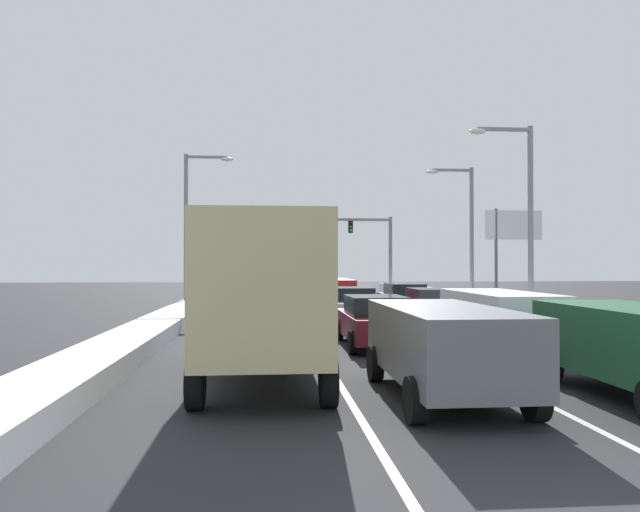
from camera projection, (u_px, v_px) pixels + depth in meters
The scene contains 21 objects.
ground_plane at pixel (356, 333), 21.39m from camera, with size 120.00×120.00×0.00m, color #28282B.
lane_stripe_between_right_lane_and_center_lane at pixel (381, 321), 25.80m from camera, with size 0.14×47.00×0.01m, color silver.
lane_stripe_between_center_lane_and_left_lane at pixel (302, 321), 25.50m from camera, with size 0.14×47.00×0.01m, color silver.
snow_bank_right_shoulder at pixel (500, 310), 26.27m from camera, with size 1.91×47.00×0.88m, color white.
snow_bank_left_shoulder at pixel (175, 317), 25.03m from camera, with size 1.60×47.00×0.51m, color white.
suv_white_right_lane_second at pixel (499, 315), 16.82m from camera, with size 2.16×4.90×1.67m.
sedan_tan_right_lane_third at pixel (432, 308), 23.17m from camera, with size 2.00×4.50×1.51m.
sedan_black_right_lane_fourth at pixel (404, 299), 28.92m from camera, with size 2.00×4.50×1.51m.
suv_gray_center_lane_nearest at pixel (444, 343), 10.95m from camera, with size 2.16×4.90×1.67m.
sedan_maroon_center_lane_second at pixel (375, 321), 17.81m from camera, with size 2.00×4.50×1.51m.
sedan_silver_center_lane_third at pixel (350, 306), 24.34m from camera, with size 2.00×4.50×1.51m.
suv_red_center_lane_fourth at pixel (331, 292), 31.07m from camera, with size 2.16×4.90×1.67m.
box_truck_left_lane_nearest at pixel (263, 290), 12.60m from camera, with size 2.53×7.20×3.36m.
sedan_navy_left_lane_second at pixel (259, 314), 20.26m from camera, with size 2.00×4.50×1.51m.
suv_green_left_lane_third at pixel (267, 296), 26.83m from camera, with size 2.16×4.90×1.67m.
suv_white_left_lane_fourth at pixel (262, 289), 33.82m from camera, with size 2.16×4.90×1.67m.
traffic_light_gantry at pixel (361, 238), 47.35m from camera, with size 7.54×0.47×6.20m.
street_lamp_right_near at pixel (522, 205), 24.21m from camera, with size 2.66×0.36×8.05m.
street_lamp_right_mid at pixel (465, 224), 32.76m from camera, with size 2.66×0.36×7.73m.
street_lamp_left_mid at pixel (192, 217), 32.62m from camera, with size 2.66×0.36×8.45m.
roadside_sign_right at pixel (514, 236), 32.97m from camera, with size 3.20×0.16×5.50m.
Camera 1 is at (-3.19, -4.13, 2.46)m, focal length 33.65 mm.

